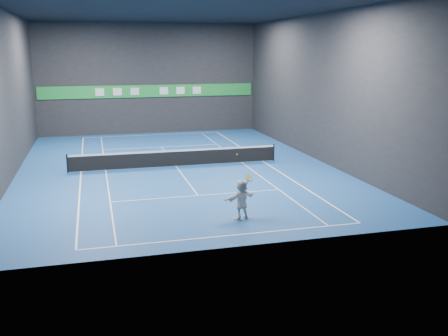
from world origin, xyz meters
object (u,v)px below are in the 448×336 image
object	(u,v)px
player	(242,199)
tennis_racket	(249,179)
tennis_ball	(237,154)
tennis_net	(176,158)

from	to	relation	value
player	tennis_racket	size ratio (longest dim) A/B	3.16
tennis_racket	tennis_ball	bearing A→B (deg)	174.08
player	tennis_ball	size ratio (longest dim) A/B	22.42
tennis_ball	tennis_racket	xyz separation A→B (m)	(0.48, -0.05, -1.04)
player	tennis_racket	xyz separation A→B (m)	(0.32, 0.05, 0.82)
player	tennis_racket	bearing A→B (deg)	165.42
tennis_ball	tennis_net	bearing A→B (deg)	94.98
player	tennis_net	distance (m)	10.18
tennis_net	tennis_racket	xyz separation A→B (m)	(1.36, -10.07, 1.11)
tennis_ball	tennis_net	xyz separation A→B (m)	(-0.87, 10.02, -2.15)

